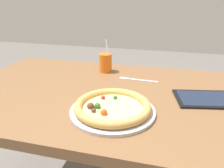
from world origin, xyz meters
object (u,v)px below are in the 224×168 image
Objects in this scene: pizza_near at (112,108)px; tablet at (205,99)px; drink_cup_colored at (106,63)px; fork at (136,80)px.

pizza_near is 1.20× the size of tablet.
pizza_near is at bearing -70.93° from drink_cup_colored.
drink_cup_colored is 0.90× the size of fork.
drink_cup_colored is (-0.15, 0.45, 0.03)m from pizza_near.
fork is at bearing 153.73° from tablet.
fork is (0.19, -0.09, -0.05)m from drink_cup_colored.
tablet is at bearing 29.66° from pizza_near.
pizza_near is 1.58× the size of fork.
pizza_near is 0.40m from tablet.
fork is 0.35m from tablet.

